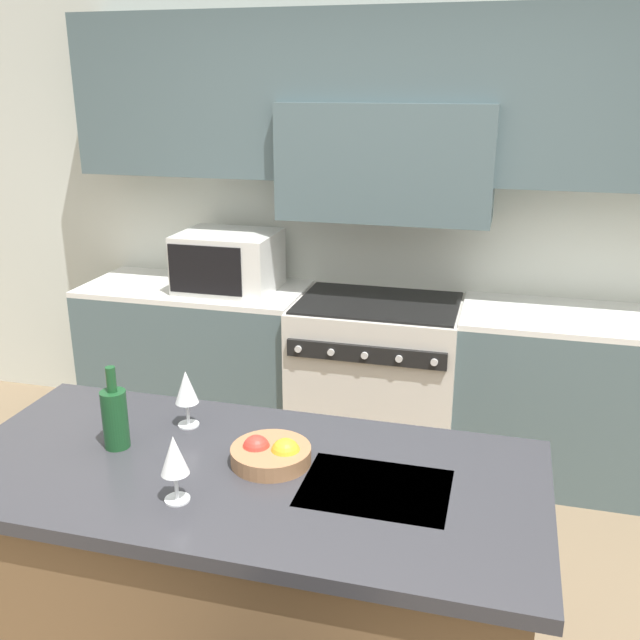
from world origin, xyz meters
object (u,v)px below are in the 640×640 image
object	(u,v)px
wine_bottle	(115,417)
wine_glass_near	(174,457)
fruit_bowl	(271,454)
wine_glass_far	(186,389)
microwave	(228,261)
range_stove	(376,380)

from	to	relation	value
wine_bottle	wine_glass_near	bearing A→B (deg)	-36.08
fruit_bowl	wine_glass_far	bearing A→B (deg)	155.23
microwave	fruit_bowl	world-z (taller)	microwave
microwave	wine_glass_near	world-z (taller)	microwave
wine_bottle	wine_glass_near	world-z (taller)	wine_bottle
range_stove	wine_bottle	bearing A→B (deg)	-107.23
wine_glass_far	wine_glass_near	bearing A→B (deg)	-69.01
fruit_bowl	wine_bottle	bearing A→B (deg)	-176.51
range_stove	fruit_bowl	distance (m)	1.81
wine_bottle	fruit_bowl	xyz separation A→B (m)	(0.53, 0.03, -0.08)
wine_bottle	wine_glass_far	size ratio (longest dim) A/B	1.37
microwave	wine_glass_near	size ratio (longest dim) A/B	2.59
range_stove	fruit_bowl	size ratio (longest dim) A/B	3.58
microwave	wine_bottle	distance (m)	1.82
range_stove	wine_glass_far	bearing A→B (deg)	-103.83
microwave	wine_glass_far	bearing A→B (deg)	-73.12
wine_glass_near	range_stove	bearing A→B (deg)	83.85
wine_bottle	fruit_bowl	world-z (taller)	wine_bottle
microwave	fruit_bowl	distance (m)	1.96
range_stove	wine_glass_near	size ratio (longest dim) A/B	4.42
microwave	wine_glass_far	xyz separation A→B (m)	(0.48, -1.59, -0.04)
range_stove	wine_glass_near	xyz separation A→B (m)	(-0.22, -2.02, 0.58)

